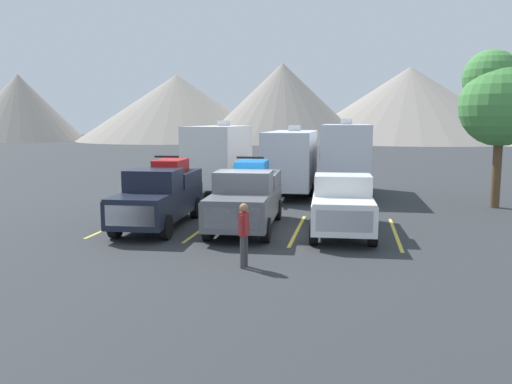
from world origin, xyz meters
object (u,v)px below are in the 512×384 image
pickup_truck_a (161,195)px  person_a (244,231)px  pickup_truck_b (247,196)px  camper_trailer_a (220,155)px  camper_trailer_b (292,158)px  camper_trailer_c (346,155)px  pickup_truck_c (342,201)px

pickup_truck_a → person_a: bearing=-49.9°
pickup_truck_b → camper_trailer_a: camper_trailer_a is taller
camper_trailer_b → camper_trailer_c: camper_trailer_c is taller
camper_trailer_b → camper_trailer_c: size_ratio=1.12×
pickup_truck_a → camper_trailer_a: bearing=90.7°
pickup_truck_b → camper_trailer_c: bearing=69.9°
pickup_truck_a → person_a: (4.20, -4.99, -0.18)m
pickup_truck_b → person_a: (0.96, -5.16, -0.17)m
camper_trailer_c → person_a: (-2.45, -14.46, -1.10)m
pickup_truck_c → person_a: (-2.47, -5.06, -0.09)m
pickup_truck_b → camper_trailer_c: camper_trailer_c is taller
pickup_truck_c → camper_trailer_c: size_ratio=0.71×
pickup_truck_c → person_a: pickup_truck_c is taller
pickup_truck_b → camper_trailer_c: (3.41, 9.30, 0.93)m
camper_trailer_c → person_a: size_ratio=4.56×
pickup_truck_a → camper_trailer_b: size_ratio=0.67×
camper_trailer_a → person_a: bearing=-73.3°
camper_trailer_a → camper_trailer_c: 6.78m
camper_trailer_b → camper_trailer_c: 2.83m
camper_trailer_c → person_a: 14.71m
pickup_truck_a → pickup_truck_c: 6.67m
pickup_truck_a → pickup_truck_b: size_ratio=1.01×
camper_trailer_b → camper_trailer_a: bearing=-178.5°
pickup_truck_a → pickup_truck_c: (6.67, 0.07, -0.09)m
camper_trailer_b → pickup_truck_c: bearing=-73.2°
pickup_truck_b → pickup_truck_a: bearing=-177.0°
camper_trailer_a → camper_trailer_b: camper_trailer_a is taller
pickup_truck_c → person_a: 5.63m
pickup_truck_b → person_a: 5.25m
pickup_truck_a → person_a: size_ratio=3.39×
pickup_truck_c → camper_trailer_c: 9.46m
pickup_truck_c → camper_trailer_c: camper_trailer_c is taller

